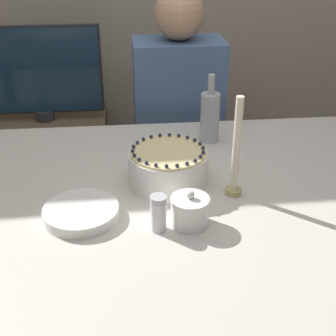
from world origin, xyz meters
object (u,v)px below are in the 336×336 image
(candle, at_px, (236,155))
(person_man_blue_shirt, at_px, (178,144))
(bottle, at_px, (210,116))
(sugar_shaker, at_px, (158,213))
(sugar_bowl, at_px, (190,211))
(tv_monitor, at_px, (39,72))
(cake, at_px, (168,167))

(candle, xyz_separation_m, person_man_blue_shirt, (-0.08, 0.78, -0.33))
(person_man_blue_shirt, bearing_deg, bottle, 100.95)
(person_man_blue_shirt, bearing_deg, sugar_shaker, 79.86)
(candle, height_order, person_man_blue_shirt, person_man_blue_shirt)
(sugar_bowl, xyz_separation_m, bottle, (0.15, 0.55, 0.06))
(tv_monitor, bearing_deg, person_man_blue_shirt, -24.48)
(bottle, bearing_deg, sugar_bowl, -105.66)
(sugar_bowl, bearing_deg, sugar_shaker, -168.20)
(sugar_shaker, height_order, tv_monitor, tv_monitor)
(bottle, distance_m, tv_monitor, 1.01)
(sugar_bowl, distance_m, person_man_blue_shirt, 0.97)
(sugar_bowl, distance_m, tv_monitor, 1.37)
(candle, bearing_deg, cake, 156.12)
(person_man_blue_shirt, xyz_separation_m, tv_monitor, (-0.66, 0.30, 0.28))
(sugar_bowl, bearing_deg, cake, 98.87)
(cake, distance_m, sugar_shaker, 0.26)
(candle, relative_size, bottle, 1.22)
(bottle, height_order, tv_monitor, tv_monitor)
(cake, relative_size, bottle, 0.97)
(sugar_shaker, bearing_deg, cake, 78.19)
(cake, relative_size, sugar_bowl, 2.30)
(cake, xyz_separation_m, candle, (0.20, -0.09, 0.08))
(tv_monitor, bearing_deg, bottle, -43.08)
(sugar_shaker, relative_size, bottle, 0.41)
(candle, distance_m, person_man_blue_shirt, 0.85)
(sugar_bowl, relative_size, candle, 0.34)
(cake, relative_size, candle, 0.79)
(cake, relative_size, tv_monitor, 0.41)
(cake, bearing_deg, sugar_shaker, -101.81)
(bottle, xyz_separation_m, tv_monitor, (-0.73, 0.69, -0.01))
(bottle, xyz_separation_m, person_man_blue_shirt, (-0.07, 0.39, -0.30))
(cake, bearing_deg, bottle, 58.30)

